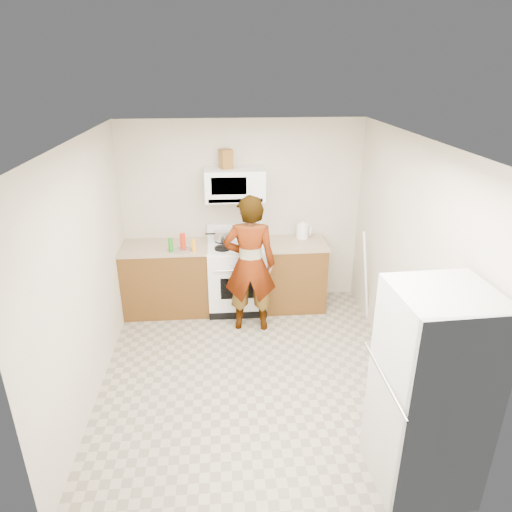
{
  "coord_description": "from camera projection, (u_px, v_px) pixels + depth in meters",
  "views": [
    {
      "loc": [
        -0.29,
        -4.1,
        3.11
      ],
      "look_at": [
        0.09,
        0.55,
        1.15
      ],
      "focal_mm": 32.0,
      "sensor_mm": 36.0,
      "label": 1
    }
  ],
  "objects": [
    {
      "name": "floor",
      "position": [
        252.0,
        372.0,
        5.0
      ],
      "size": [
        3.6,
        3.6,
        0.0
      ],
      "primitive_type": "plane",
      "color": "gray",
      "rests_on": "ground"
    },
    {
      "name": "saucepan",
      "position": [
        222.0,
        236.0,
        6.05
      ],
      "size": [
        0.22,
        0.22,
        0.11
      ],
      "primitive_type": "cylinder",
      "rotation": [
        0.0,
        0.0,
        -0.06
      ],
      "color": "#BCBDC1",
      "rests_on": "gas_range"
    },
    {
      "name": "microwave",
      "position": [
        235.0,
        185.0,
        5.81
      ],
      "size": [
        0.76,
        0.38,
        0.4
      ],
      "primitive_type": "cube",
      "color": "white",
      "rests_on": "back_wall"
    },
    {
      "name": "cabinet_left",
      "position": [
        167.0,
        280.0,
        6.11
      ],
      "size": [
        1.12,
        0.62,
        0.9
      ],
      "primitive_type": "cube",
      "color": "brown",
      "rests_on": "floor"
    },
    {
      "name": "fridge",
      "position": [
        430.0,
        393.0,
        3.4
      ],
      "size": [
        0.73,
        0.73,
        1.7
      ],
      "primitive_type": "cube",
      "rotation": [
        0.0,
        0.0,
        0.05
      ],
      "color": "white",
      "rests_on": "floor"
    },
    {
      "name": "gas_range",
      "position": [
        237.0,
        275.0,
        6.16
      ],
      "size": [
        0.76,
        0.65,
        1.13
      ],
      "color": "white",
      "rests_on": "floor"
    },
    {
      "name": "bottle_spray",
      "position": [
        183.0,
        242.0,
        5.75
      ],
      "size": [
        0.07,
        0.07,
        0.23
      ],
      "primitive_type": "cylinder",
      "rotation": [
        0.0,
        0.0,
        0.13
      ],
      "color": "red",
      "rests_on": "counter_left"
    },
    {
      "name": "kettle",
      "position": [
        302.0,
        231.0,
        6.17
      ],
      "size": [
        0.19,
        0.19,
        0.19
      ],
      "primitive_type": "cylinder",
      "rotation": [
        0.0,
        0.0,
        0.22
      ],
      "color": "white",
      "rests_on": "counter_right"
    },
    {
      "name": "person",
      "position": [
        250.0,
        265.0,
        5.53
      ],
      "size": [
        0.67,
        0.47,
        1.74
      ],
      "primitive_type": "imported",
      "rotation": [
        0.0,
        0.0,
        3.06
      ],
      "color": "tan",
      "rests_on": "floor"
    },
    {
      "name": "jug",
      "position": [
        226.0,
        159.0,
        5.72
      ],
      "size": [
        0.18,
        0.18,
        0.24
      ],
      "primitive_type": "cube",
      "rotation": [
        0.0,
        0.0,
        0.41
      ],
      "color": "brown",
      "rests_on": "microwave"
    },
    {
      "name": "pot_lid",
      "position": [
        183.0,
        250.0,
        5.77
      ],
      "size": [
        0.25,
        0.25,
        0.01
      ],
      "primitive_type": "cylinder",
      "rotation": [
        0.0,
        0.0,
        -0.07
      ],
      "color": "silver",
      "rests_on": "counter_left"
    },
    {
      "name": "right_wall",
      "position": [
        408.0,
        263.0,
        4.63
      ],
      "size": [
        0.02,
        3.6,
        2.5
      ],
      "primitive_type": "cube",
      "color": "beige",
      "rests_on": "floor"
    },
    {
      "name": "bottle_hot_sauce",
      "position": [
        194.0,
        246.0,
        5.71
      ],
      "size": [
        0.06,
        0.06,
        0.17
      ],
      "primitive_type": "cylinder",
      "rotation": [
        0.0,
        0.0,
        -0.01
      ],
      "color": "orange",
      "rests_on": "counter_left"
    },
    {
      "name": "broom",
      "position": [
        366.0,
        277.0,
        5.74
      ],
      "size": [
        0.24,
        0.18,
        1.27
      ],
      "primitive_type": "cylinder",
      "rotation": [
        0.14,
        -0.14,
        -0.19
      ],
      "color": "white",
      "rests_on": "floor"
    },
    {
      "name": "cabinet_right",
      "position": [
        294.0,
        275.0,
        6.24
      ],
      "size": [
        0.8,
        0.62,
        0.9
      ],
      "primitive_type": "cube",
      "color": "brown",
      "rests_on": "floor"
    },
    {
      "name": "counter_left",
      "position": [
        164.0,
        247.0,
        5.93
      ],
      "size": [
        1.14,
        0.64,
        0.03
      ],
      "primitive_type": "cube",
      "color": "tan",
      "rests_on": "cabinet_left"
    },
    {
      "name": "counter_right",
      "position": [
        295.0,
        243.0,
        6.06
      ],
      "size": [
        0.82,
        0.64,
        0.03
      ],
      "primitive_type": "cube",
      "color": "tan",
      "rests_on": "cabinet_right"
    },
    {
      "name": "back_wall",
      "position": [
        242.0,
        214.0,
        6.16
      ],
      "size": [
        3.2,
        0.02,
        2.5
      ],
      "primitive_type": "cube",
      "color": "beige",
      "rests_on": "floor"
    },
    {
      "name": "tray",
      "position": [
        244.0,
        244.0,
        5.93
      ],
      "size": [
        0.26,
        0.18,
        0.05
      ],
      "primitive_type": "cube",
      "rotation": [
        0.0,
        0.0,
        0.08
      ],
      "color": "silver",
      "rests_on": "gas_range"
    },
    {
      "name": "bottle_green_cap",
      "position": [
        171.0,
        245.0,
        5.71
      ],
      "size": [
        0.07,
        0.07,
        0.18
      ],
      "primitive_type": "cylinder",
      "rotation": [
        0.0,
        0.0,
        -0.38
      ],
      "color": "#167E18",
      "rests_on": "counter_left"
    }
  ]
}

